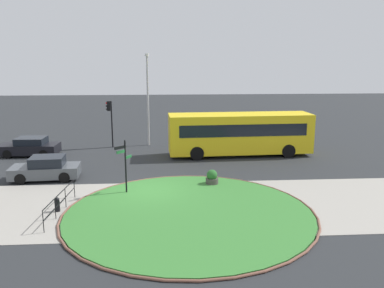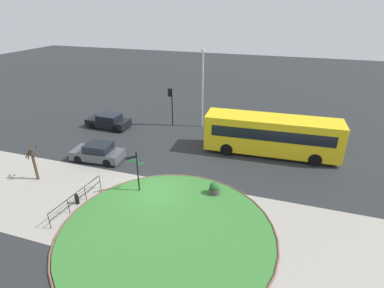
{
  "view_description": "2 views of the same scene",
  "coord_description": "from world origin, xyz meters",
  "px_view_note": "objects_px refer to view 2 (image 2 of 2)",
  "views": [
    {
      "loc": [
        1.03,
        -20.81,
        7.16
      ],
      "look_at": [
        2.59,
        2.33,
        2.16
      ],
      "focal_mm": 37.21,
      "sensor_mm": 36.0,
      "label": 1
    },
    {
      "loc": [
        7.24,
        -14.78,
        11.28
      ],
      "look_at": [
        1.54,
        2.89,
        2.49
      ],
      "focal_mm": 27.89,
      "sensor_mm": 36.0,
      "label": 2
    }
  ],
  "objects_px": {
    "bus_yellow": "(271,135)",
    "car_far_lane": "(109,121)",
    "bollard_foreground": "(77,199)",
    "traffic_light_near": "(171,99)",
    "planter_near_signpost": "(214,189)",
    "street_tree_bare": "(34,161)",
    "car_near_lane": "(98,153)",
    "signpost_directional": "(137,169)",
    "lamppost_tall": "(203,87)"
  },
  "relations": [
    {
      "from": "bollard_foreground",
      "to": "signpost_directional",
      "type": "bearing_deg",
      "value": 37.98
    },
    {
      "from": "signpost_directional",
      "to": "street_tree_bare",
      "type": "distance_m",
      "value": 7.52
    },
    {
      "from": "traffic_light_near",
      "to": "signpost_directional",
      "type": "bearing_deg",
      "value": 88.65
    },
    {
      "from": "lamppost_tall",
      "to": "street_tree_bare",
      "type": "distance_m",
      "value": 15.75
    },
    {
      "from": "bus_yellow",
      "to": "car_near_lane",
      "type": "height_order",
      "value": "bus_yellow"
    },
    {
      "from": "planter_near_signpost",
      "to": "street_tree_bare",
      "type": "xyz_separation_m",
      "value": [
        -12.29,
        -2.01,
        1.04
      ]
    },
    {
      "from": "bus_yellow",
      "to": "car_far_lane",
      "type": "distance_m",
      "value": 15.8
    },
    {
      "from": "car_near_lane",
      "to": "street_tree_bare",
      "type": "distance_m",
      "value": 4.56
    },
    {
      "from": "bus_yellow",
      "to": "bollard_foreground",
      "type": "bearing_deg",
      "value": -137.76
    },
    {
      "from": "car_near_lane",
      "to": "planter_near_signpost",
      "type": "relative_size",
      "value": 4.51
    },
    {
      "from": "car_near_lane",
      "to": "car_far_lane",
      "type": "xyz_separation_m",
      "value": [
        -2.96,
        6.24,
        -0.0
      ]
    },
    {
      "from": "lamppost_tall",
      "to": "car_near_lane",
      "type": "bearing_deg",
      "value": -121.74
    },
    {
      "from": "street_tree_bare",
      "to": "lamppost_tall",
      "type": "bearing_deg",
      "value": 57.97
    },
    {
      "from": "signpost_directional",
      "to": "street_tree_bare",
      "type": "height_order",
      "value": "signpost_directional"
    },
    {
      "from": "traffic_light_near",
      "to": "planter_near_signpost",
      "type": "distance_m",
      "value": 12.95
    },
    {
      "from": "bollard_foreground",
      "to": "planter_near_signpost",
      "type": "distance_m",
      "value": 8.61
    },
    {
      "from": "car_near_lane",
      "to": "lamppost_tall",
      "type": "height_order",
      "value": "lamppost_tall"
    },
    {
      "from": "lamppost_tall",
      "to": "planter_near_signpost",
      "type": "height_order",
      "value": "lamppost_tall"
    },
    {
      "from": "signpost_directional",
      "to": "bus_yellow",
      "type": "height_order",
      "value": "bus_yellow"
    },
    {
      "from": "bus_yellow",
      "to": "street_tree_bare",
      "type": "relative_size",
      "value": 3.91
    },
    {
      "from": "bus_yellow",
      "to": "car_far_lane",
      "type": "xyz_separation_m",
      "value": [
        -15.74,
        0.91,
        -1.03
      ]
    },
    {
      "from": "signpost_directional",
      "to": "car_far_lane",
      "type": "relative_size",
      "value": 0.69
    },
    {
      "from": "bollard_foreground",
      "to": "street_tree_bare",
      "type": "relative_size",
      "value": 0.26
    },
    {
      "from": "traffic_light_near",
      "to": "planter_near_signpost",
      "type": "relative_size",
      "value": 4.18
    },
    {
      "from": "bollard_foreground",
      "to": "car_far_lane",
      "type": "height_order",
      "value": "car_far_lane"
    },
    {
      "from": "signpost_directional",
      "to": "street_tree_bare",
      "type": "bearing_deg",
      "value": -173.99
    },
    {
      "from": "car_far_lane",
      "to": "lamppost_tall",
      "type": "xyz_separation_m",
      "value": [
        8.76,
        3.15,
        3.41
      ]
    },
    {
      "from": "bollard_foreground",
      "to": "traffic_light_near",
      "type": "relative_size",
      "value": 0.19
    },
    {
      "from": "bollard_foreground",
      "to": "car_near_lane",
      "type": "xyz_separation_m",
      "value": [
        -2.03,
        5.35,
        0.29
      ]
    },
    {
      "from": "bus_yellow",
      "to": "car_far_lane",
      "type": "bearing_deg",
      "value": 174.14
    },
    {
      "from": "bollard_foreground",
      "to": "street_tree_bare",
      "type": "xyz_separation_m",
      "value": [
        -4.46,
        1.56,
        1.09
      ]
    },
    {
      "from": "planter_near_signpost",
      "to": "bollard_foreground",
      "type": "bearing_deg",
      "value": -155.43
    },
    {
      "from": "signpost_directional",
      "to": "traffic_light_near",
      "type": "height_order",
      "value": "traffic_light_near"
    },
    {
      "from": "traffic_light_near",
      "to": "bollard_foreground",
      "type": "bearing_deg",
      "value": 74.69
    },
    {
      "from": "car_near_lane",
      "to": "lamppost_tall",
      "type": "relative_size",
      "value": 0.54
    },
    {
      "from": "street_tree_bare",
      "to": "traffic_light_near",
      "type": "bearing_deg",
      "value": 67.68
    },
    {
      "from": "signpost_directional",
      "to": "car_far_lane",
      "type": "height_order",
      "value": "signpost_directional"
    },
    {
      "from": "bollard_foreground",
      "to": "car_far_lane",
      "type": "xyz_separation_m",
      "value": [
        -4.99,
        11.58,
        0.29
      ]
    },
    {
      "from": "bollard_foreground",
      "to": "bus_yellow",
      "type": "relative_size",
      "value": 0.07
    },
    {
      "from": "signpost_directional",
      "to": "lamppost_tall",
      "type": "relative_size",
      "value": 0.39
    },
    {
      "from": "traffic_light_near",
      "to": "planter_near_signpost",
      "type": "bearing_deg",
      "value": 111.6
    },
    {
      "from": "car_far_lane",
      "to": "traffic_light_near",
      "type": "distance_m",
      "value": 6.57
    },
    {
      "from": "bollard_foreground",
      "to": "car_near_lane",
      "type": "bearing_deg",
      "value": 110.82
    },
    {
      "from": "bus_yellow",
      "to": "car_far_lane",
      "type": "relative_size",
      "value": 2.49
    },
    {
      "from": "street_tree_bare",
      "to": "planter_near_signpost",
      "type": "bearing_deg",
      "value": 9.31
    },
    {
      "from": "traffic_light_near",
      "to": "street_tree_bare",
      "type": "distance_m",
      "value": 13.64
    },
    {
      "from": "car_near_lane",
      "to": "traffic_light_near",
      "type": "relative_size",
      "value": 1.08
    },
    {
      "from": "bollard_foreground",
      "to": "street_tree_bare",
      "type": "bearing_deg",
      "value": 160.68
    },
    {
      "from": "bollard_foreground",
      "to": "planter_near_signpost",
      "type": "xyz_separation_m",
      "value": [
        7.83,
        3.58,
        0.04
      ]
    },
    {
      "from": "bollard_foreground",
      "to": "street_tree_bare",
      "type": "height_order",
      "value": "street_tree_bare"
    }
  ]
}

